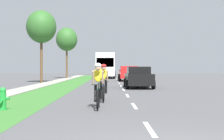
% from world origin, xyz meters
% --- Properties ---
extents(ground_plane, '(120.00, 120.00, 0.00)m').
position_xyz_m(ground_plane, '(0.00, 20.00, 0.00)').
color(ground_plane, '#4C4C4F').
extents(grass_verge, '(2.50, 70.00, 0.01)m').
position_xyz_m(grass_verge, '(-4.51, 20.00, 0.00)').
color(grass_verge, '#38722D').
rests_on(grass_verge, ground_plane).
extents(sidewalk_concrete, '(1.50, 70.00, 0.10)m').
position_xyz_m(sidewalk_concrete, '(-6.51, 20.00, 0.00)').
color(sidewalk_concrete, '#9E998E').
rests_on(sidewalk_concrete, ground_plane).
extents(lane_markings_center, '(0.12, 53.49, 0.01)m').
position_xyz_m(lane_markings_center, '(0.00, 24.00, 0.00)').
color(lane_markings_center, white).
rests_on(lane_markings_center, ground_plane).
extents(fire_hydrant_green, '(0.44, 0.38, 0.76)m').
position_xyz_m(fire_hydrant_green, '(-4.51, 5.72, 0.37)').
color(fire_hydrant_green, '#1E8C33').
rests_on(fire_hydrant_green, ground_plane).
extents(cyclist_lead, '(0.42, 1.72, 1.58)m').
position_xyz_m(cyclist_lead, '(-1.31, 6.02, 0.81)').
color(cyclist_lead, black).
rests_on(cyclist_lead, ground_plane).
extents(cyclist_trailing, '(0.42, 1.72, 1.58)m').
position_xyz_m(cyclist_trailing, '(-1.17, 8.35, 0.81)').
color(cyclist_trailing, black).
rests_on(cyclist_trailing, ground_plane).
extents(sedan_black, '(1.98, 4.30, 1.52)m').
position_xyz_m(sedan_black, '(1.17, 17.33, 0.77)').
color(sedan_black, black).
rests_on(sedan_black, ground_plane).
extents(pickup_red, '(2.22, 5.10, 1.64)m').
position_xyz_m(pickup_red, '(1.20, 29.42, 0.83)').
color(pickup_red, red).
rests_on(pickup_red, ground_plane).
extents(bus_white, '(2.78, 11.60, 3.48)m').
position_xyz_m(bus_white, '(-1.47, 40.85, 1.98)').
color(bus_white, silver).
rests_on(bus_white, ground_plane).
extents(street_tree_near, '(2.83, 2.83, 6.94)m').
position_xyz_m(street_tree_near, '(-7.42, 24.66, 5.35)').
color(street_tree_near, brown).
rests_on(street_tree_near, ground_plane).
extents(street_tree_far, '(2.97, 2.97, 7.10)m').
position_xyz_m(street_tree_far, '(-6.88, 38.15, 5.44)').
color(street_tree_far, brown).
rests_on(street_tree_far, ground_plane).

